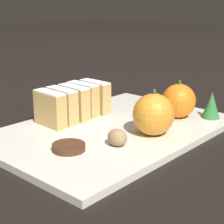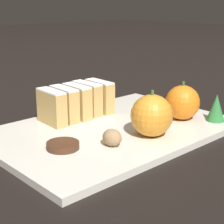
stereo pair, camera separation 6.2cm
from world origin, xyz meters
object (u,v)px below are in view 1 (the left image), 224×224
(walnut, at_px, (117,137))
(chocolate_cookie, at_px, (69,147))
(orange_near, at_px, (154,114))
(orange_far, at_px, (179,101))

(walnut, distance_m, chocolate_cookie, 0.08)
(chocolate_cookie, bearing_deg, walnut, 56.18)
(orange_near, bearing_deg, walnut, -98.08)
(walnut, bearing_deg, chocolate_cookie, -123.82)
(orange_far, height_order, walnut, orange_far)
(orange_far, distance_m, walnut, 0.20)
(orange_far, bearing_deg, walnut, -87.02)
(orange_near, bearing_deg, orange_far, 100.75)
(orange_near, distance_m, orange_far, 0.12)
(orange_near, distance_m, walnut, 0.09)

